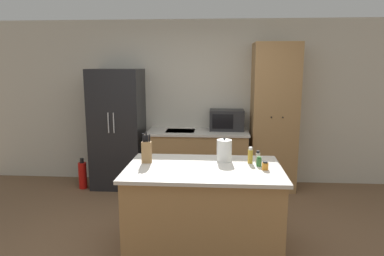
# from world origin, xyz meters

# --- Properties ---
(ground_plane) EXTENTS (14.00, 14.00, 0.00)m
(ground_plane) POSITION_xyz_m (0.00, 0.00, 0.00)
(ground_plane) COLOR brown
(wall_back) EXTENTS (7.20, 0.06, 2.60)m
(wall_back) POSITION_xyz_m (0.00, 2.33, 1.30)
(wall_back) COLOR beige
(wall_back) RESTS_ON ground_plane
(refrigerator) EXTENTS (0.77, 0.67, 1.84)m
(refrigerator) POSITION_xyz_m (-1.24, 1.98, 0.92)
(refrigerator) COLOR black
(refrigerator) RESTS_ON ground_plane
(back_counter) EXTENTS (1.55, 0.64, 0.89)m
(back_counter) POSITION_xyz_m (0.01, 2.00, 0.45)
(back_counter) COLOR #9E7547
(back_counter) RESTS_ON ground_plane
(pantry_cabinet) EXTENTS (0.67, 0.56, 2.22)m
(pantry_cabinet) POSITION_xyz_m (1.16, 2.03, 1.11)
(pantry_cabinet) COLOR #9E7547
(pantry_cabinet) RESTS_ON ground_plane
(kitchen_island) EXTENTS (1.55, 0.96, 0.90)m
(kitchen_island) POSITION_xyz_m (0.17, 0.10, 0.45)
(kitchen_island) COLOR #9E7547
(kitchen_island) RESTS_ON ground_plane
(microwave) EXTENTS (0.53, 0.34, 0.32)m
(microwave) POSITION_xyz_m (0.45, 2.11, 1.05)
(microwave) COLOR #232326
(microwave) RESTS_ON back_counter
(knife_block) EXTENTS (0.10, 0.07, 0.33)m
(knife_block) POSITION_xyz_m (-0.43, 0.21, 1.02)
(knife_block) COLOR #9E7547
(knife_block) RESTS_ON kitchen_island
(spice_bottle_tall_dark) EXTENTS (0.06, 0.06, 0.08)m
(spice_bottle_tall_dark) POSITION_xyz_m (0.77, 0.05, 0.93)
(spice_bottle_tall_dark) COLOR orange
(spice_bottle_tall_dark) RESTS_ON kitchen_island
(spice_bottle_short_red) EXTENTS (0.05, 0.05, 0.17)m
(spice_bottle_short_red) POSITION_xyz_m (0.64, 0.27, 0.98)
(spice_bottle_short_red) COLOR gold
(spice_bottle_short_red) RESTS_ON kitchen_island
(spice_bottle_amber_oil) EXTENTS (0.05, 0.05, 0.10)m
(spice_bottle_amber_oil) POSITION_xyz_m (0.72, 0.17, 0.94)
(spice_bottle_amber_oil) COLOR #337033
(spice_bottle_amber_oil) RESTS_ON kitchen_island
(spice_bottle_green_herb) EXTENTS (0.05, 0.05, 0.13)m
(spice_bottle_green_herb) POSITION_xyz_m (0.72, 0.27, 0.96)
(spice_bottle_green_herb) COLOR beige
(spice_bottle_green_herb) RESTS_ON kitchen_island
(kettle) EXTENTS (0.16, 0.16, 0.25)m
(kettle) POSITION_xyz_m (0.38, 0.33, 1.01)
(kettle) COLOR white
(kettle) RESTS_ON kitchen_island
(fire_extinguisher) EXTENTS (0.13, 0.13, 0.48)m
(fire_extinguisher) POSITION_xyz_m (-1.77, 1.79, 0.21)
(fire_extinguisher) COLOR red
(fire_extinguisher) RESTS_ON ground_plane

